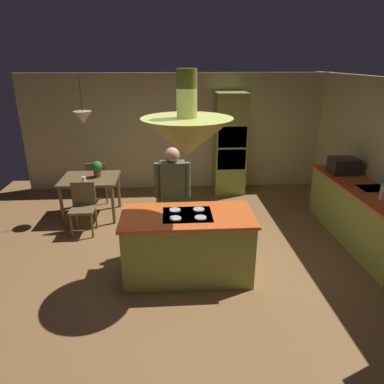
{
  "coord_description": "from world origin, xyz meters",
  "views": [
    {
      "loc": [
        -0.22,
        -4.34,
        2.81
      ],
      "look_at": [
        0.1,
        0.4,
        1.0
      ],
      "focal_mm": 32.65,
      "sensor_mm": 36.0,
      "label": 1
    }
  ],
  "objects_px": {
    "chair_by_back_wall": "(98,179)",
    "potted_plant_on_table": "(97,168)",
    "chair_facing_island": "(83,204)",
    "person_at_island": "(173,194)",
    "dining_table": "(90,183)",
    "cup_on_table": "(84,179)",
    "canister_sugar": "(384,193)",
    "kitchen_island": "(188,245)",
    "microwave_on_counter": "(343,166)",
    "oven_tower": "(230,144)"
  },
  "relations": [
    {
      "from": "chair_by_back_wall",
      "to": "potted_plant_on_table",
      "type": "relative_size",
      "value": 2.9
    },
    {
      "from": "chair_facing_island",
      "to": "person_at_island",
      "type": "bearing_deg",
      "value": -25.73
    },
    {
      "from": "dining_table",
      "to": "potted_plant_on_table",
      "type": "bearing_deg",
      "value": 18.03
    },
    {
      "from": "chair_by_back_wall",
      "to": "cup_on_table",
      "type": "height_order",
      "value": "chair_by_back_wall"
    },
    {
      "from": "chair_facing_island",
      "to": "potted_plant_on_table",
      "type": "height_order",
      "value": "potted_plant_on_table"
    },
    {
      "from": "dining_table",
      "to": "chair_by_back_wall",
      "type": "bearing_deg",
      "value": 90.0
    },
    {
      "from": "person_at_island",
      "to": "canister_sugar",
      "type": "distance_m",
      "value": 3.04
    },
    {
      "from": "kitchen_island",
      "to": "microwave_on_counter",
      "type": "relative_size",
      "value": 3.78
    },
    {
      "from": "cup_on_table",
      "to": "microwave_on_counter",
      "type": "distance_m",
      "value": 4.61
    },
    {
      "from": "cup_on_table",
      "to": "microwave_on_counter",
      "type": "xyz_separation_m",
      "value": [
        4.59,
        -0.31,
        0.25
      ]
    },
    {
      "from": "chair_facing_island",
      "to": "chair_by_back_wall",
      "type": "relative_size",
      "value": 1.0
    },
    {
      "from": "kitchen_island",
      "to": "chair_facing_island",
      "type": "relative_size",
      "value": 2.0
    },
    {
      "from": "canister_sugar",
      "to": "microwave_on_counter",
      "type": "bearing_deg",
      "value": 90.0
    },
    {
      "from": "canister_sugar",
      "to": "potted_plant_on_table",
      "type": "bearing_deg",
      "value": 157.63
    },
    {
      "from": "potted_plant_on_table",
      "to": "microwave_on_counter",
      "type": "xyz_separation_m",
      "value": [
        4.4,
        -0.57,
        0.13
      ]
    },
    {
      "from": "oven_tower",
      "to": "chair_by_back_wall",
      "type": "xyz_separation_m",
      "value": [
        -2.8,
        -0.48,
        -0.58
      ]
    },
    {
      "from": "chair_by_back_wall",
      "to": "oven_tower",
      "type": "bearing_deg",
      "value": -170.27
    },
    {
      "from": "dining_table",
      "to": "kitchen_island",
      "type": "bearing_deg",
      "value": -51.01
    },
    {
      "from": "chair_facing_island",
      "to": "cup_on_table",
      "type": "distance_m",
      "value": 0.54
    },
    {
      "from": "oven_tower",
      "to": "potted_plant_on_table",
      "type": "distance_m",
      "value": 2.88
    },
    {
      "from": "canister_sugar",
      "to": "kitchen_island",
      "type": "bearing_deg",
      "value": -173.27
    },
    {
      "from": "kitchen_island",
      "to": "potted_plant_on_table",
      "type": "xyz_separation_m",
      "value": [
        -1.56,
        2.15,
        0.47
      ]
    },
    {
      "from": "person_at_island",
      "to": "potted_plant_on_table",
      "type": "relative_size",
      "value": 5.47
    },
    {
      "from": "chair_facing_island",
      "to": "canister_sugar",
      "type": "relative_size",
      "value": 4.29
    },
    {
      "from": "dining_table",
      "to": "microwave_on_counter",
      "type": "distance_m",
      "value": 4.59
    },
    {
      "from": "potted_plant_on_table",
      "to": "microwave_on_counter",
      "type": "distance_m",
      "value": 4.44
    },
    {
      "from": "chair_by_back_wall",
      "to": "canister_sugar",
      "type": "height_order",
      "value": "canister_sugar"
    },
    {
      "from": "oven_tower",
      "to": "cup_on_table",
      "type": "bearing_deg",
      "value": -154.45
    },
    {
      "from": "person_at_island",
      "to": "cup_on_table",
      "type": "height_order",
      "value": "person_at_island"
    },
    {
      "from": "kitchen_island",
      "to": "canister_sugar",
      "type": "distance_m",
      "value": 2.91
    },
    {
      "from": "kitchen_island",
      "to": "dining_table",
      "type": "height_order",
      "value": "kitchen_island"
    },
    {
      "from": "kitchen_island",
      "to": "oven_tower",
      "type": "xyz_separation_m",
      "value": [
        1.1,
        3.24,
        0.63
      ]
    },
    {
      "from": "canister_sugar",
      "to": "oven_tower",
      "type": "bearing_deg",
      "value": 120.89
    },
    {
      "from": "oven_tower",
      "to": "cup_on_table",
      "type": "distance_m",
      "value": 3.18
    },
    {
      "from": "microwave_on_counter",
      "to": "potted_plant_on_table",
      "type": "bearing_deg",
      "value": 172.6
    },
    {
      "from": "kitchen_island",
      "to": "chair_by_back_wall",
      "type": "xyz_separation_m",
      "value": [
        -1.7,
        2.76,
        0.04
      ]
    },
    {
      "from": "cup_on_table",
      "to": "microwave_on_counter",
      "type": "height_order",
      "value": "microwave_on_counter"
    },
    {
      "from": "potted_plant_on_table",
      "to": "canister_sugar",
      "type": "height_order",
      "value": "canister_sugar"
    },
    {
      "from": "kitchen_island",
      "to": "person_at_island",
      "type": "bearing_deg",
      "value": 104.26
    },
    {
      "from": "cup_on_table",
      "to": "canister_sugar",
      "type": "relative_size",
      "value": 0.44
    },
    {
      "from": "chair_facing_island",
      "to": "canister_sugar",
      "type": "distance_m",
      "value": 4.7
    },
    {
      "from": "kitchen_island",
      "to": "person_at_island",
      "type": "height_order",
      "value": "person_at_island"
    },
    {
      "from": "person_at_island",
      "to": "potted_plant_on_table",
      "type": "xyz_separation_m",
      "value": [
        -1.38,
        1.44,
        -0.01
      ]
    },
    {
      "from": "person_at_island",
      "to": "cup_on_table",
      "type": "xyz_separation_m",
      "value": [
        -1.57,
        1.18,
        -0.14
      ]
    },
    {
      "from": "potted_plant_on_table",
      "to": "microwave_on_counter",
      "type": "relative_size",
      "value": 0.65
    },
    {
      "from": "oven_tower",
      "to": "microwave_on_counter",
      "type": "height_order",
      "value": "oven_tower"
    },
    {
      "from": "dining_table",
      "to": "chair_facing_island",
      "type": "height_order",
      "value": "chair_facing_island"
    },
    {
      "from": "oven_tower",
      "to": "chair_facing_island",
      "type": "relative_size",
      "value": 2.5
    },
    {
      "from": "oven_tower",
      "to": "potted_plant_on_table",
      "type": "height_order",
      "value": "oven_tower"
    },
    {
      "from": "potted_plant_on_table",
      "to": "cup_on_table",
      "type": "xyz_separation_m",
      "value": [
        -0.19,
        -0.27,
        -0.12
      ]
    }
  ]
}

